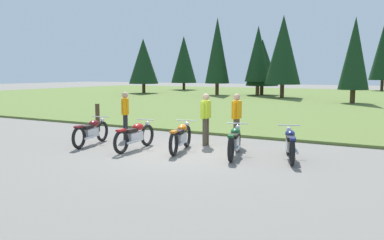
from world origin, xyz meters
name	(u,v)px	position (x,y,z in m)	size (l,w,h in m)	color
ground_plane	(182,152)	(0.00, 0.00, 0.00)	(140.00, 140.00, 0.00)	slate
grass_moorland	(333,100)	(0.00, 25.38, 0.05)	(80.00, 44.00, 0.10)	#5B7033
forest_treeline	(345,53)	(-0.13, 31.56, 4.21)	(45.11, 26.46, 8.97)	#47331E
motorcycle_maroon	(91,132)	(-3.20, -0.35, 0.44)	(0.71, 2.08, 0.88)	black
motorcycle_red	(135,135)	(-1.46, -0.32, 0.44)	(0.62, 2.10, 0.88)	black
motorcycle_orange	(181,137)	(-0.13, 0.14, 0.44)	(0.76, 2.06, 0.88)	black
motorcycle_british_green	(235,141)	(1.57, 0.23, 0.44)	(0.79, 2.05, 0.88)	black
motorcycle_navy	(290,144)	(3.03, 0.57, 0.44)	(0.89, 2.02, 0.88)	black
rider_in_hivis_vest	(206,116)	(0.06, 1.41, 0.95)	(0.24, 0.55, 1.67)	#4C4233
rider_with_back_turned	(237,116)	(0.96, 1.80, 0.95)	(0.24, 0.55, 1.67)	#4C4233
rider_near_row_end	(125,112)	(-2.92, 1.06, 0.95)	(0.38, 0.48, 1.67)	black
trail_marker_post	(98,118)	(-5.14, 2.08, 0.55)	(0.12, 0.12, 1.10)	#47331E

